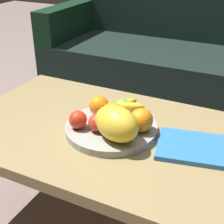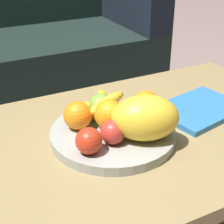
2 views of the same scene
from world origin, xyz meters
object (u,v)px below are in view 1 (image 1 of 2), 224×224
(couch, at_px, (175,60))
(orange_left, at_px, (99,106))
(banana_bunch, at_px, (123,111))
(orange_right, at_px, (141,120))
(melon_large_front, at_px, (117,123))
(apple_left, at_px, (97,123))
(magazine, at_px, (197,148))
(apple_right, at_px, (78,120))
(fruit_bowl, at_px, (112,128))
(apple_front, at_px, (123,107))
(orange_front, at_px, (113,113))
(coffee_table, at_px, (118,144))

(couch, relative_size, orange_left, 23.13)
(orange_left, bearing_deg, banana_bunch, 9.96)
(orange_right, bearing_deg, melon_large_front, -122.86)
(apple_left, distance_m, magazine, 0.34)
(melon_large_front, distance_m, apple_left, 0.09)
(melon_large_front, bearing_deg, apple_right, 178.36)
(orange_left, relative_size, apple_left, 1.21)
(banana_bunch, bearing_deg, fruit_bowl, -103.95)
(apple_right, bearing_deg, melon_large_front, -1.64)
(fruit_bowl, xyz_separation_m, apple_front, (0.00, 0.08, 0.05))
(banana_bunch, bearing_deg, orange_front, -109.32)
(fruit_bowl, height_order, orange_right, orange_right)
(couch, height_order, orange_front, couch)
(apple_left, xyz_separation_m, magazine, (0.32, 0.07, -0.05))
(fruit_bowl, distance_m, banana_bunch, 0.08)
(orange_left, distance_m, apple_right, 0.12)
(couch, bearing_deg, apple_front, -84.34)
(orange_front, height_order, apple_right, orange_front)
(orange_right, xyz_separation_m, banana_bunch, (-0.09, 0.05, -0.01))
(apple_front, distance_m, apple_right, 0.18)
(apple_right, bearing_deg, magazine, 11.85)
(coffee_table, distance_m, apple_front, 0.13)
(fruit_bowl, xyz_separation_m, apple_right, (-0.09, -0.07, 0.04))
(coffee_table, relative_size, apple_left, 19.19)
(couch, bearing_deg, orange_right, -79.88)
(melon_large_front, height_order, apple_front, melon_large_front)
(couch, height_order, melon_large_front, couch)
(melon_large_front, bearing_deg, couch, 97.12)
(orange_front, height_order, apple_left, orange_front)
(melon_large_front, xyz_separation_m, apple_right, (-0.15, 0.00, -0.02))
(couch, distance_m, magazine, 1.24)
(orange_right, height_order, apple_left, orange_right)
(coffee_table, height_order, melon_large_front, melon_large_front)
(fruit_bowl, bearing_deg, orange_right, 4.05)
(couch, height_order, apple_left, couch)
(orange_right, distance_m, apple_right, 0.21)
(coffee_table, xyz_separation_m, couch, (-0.13, 1.18, -0.08))
(fruit_bowl, distance_m, apple_left, 0.08)
(apple_right, distance_m, magazine, 0.40)
(orange_front, relative_size, apple_right, 1.24)
(melon_large_front, relative_size, apple_left, 2.72)
(fruit_bowl, bearing_deg, apple_right, -143.68)
(fruit_bowl, relative_size, orange_front, 4.15)
(orange_left, bearing_deg, fruit_bowl, -31.11)
(orange_front, xyz_separation_m, apple_right, (-0.09, -0.08, -0.01))
(orange_left, distance_m, banana_bunch, 0.09)
(orange_right, distance_m, apple_front, 0.12)
(fruit_bowl, relative_size, apple_left, 5.33)
(fruit_bowl, height_order, banana_bunch, banana_bunch)
(melon_large_front, relative_size, orange_front, 2.12)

